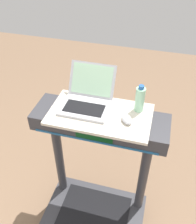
# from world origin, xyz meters

# --- Properties ---
(desk_board) EXTENTS (0.66, 0.38, 0.02)m
(desk_board) POSITION_xyz_m (0.00, 0.70, 1.08)
(desk_board) COLOR beige
(desk_board) RESTS_ON treadmill_base
(laptop) EXTENTS (0.32, 0.35, 0.22)m
(laptop) POSITION_xyz_m (-0.11, 0.77, 1.13)
(laptop) COLOR #B7B7BC
(laptop) RESTS_ON desk_board
(computer_mouse) EXTENTS (0.10, 0.12, 0.03)m
(computer_mouse) POSITION_xyz_m (0.18, 0.67, 1.11)
(computer_mouse) COLOR #B2B2B7
(computer_mouse) RESTS_ON desk_board
(water_bottle) EXTENTS (0.06, 0.06, 0.19)m
(water_bottle) POSITION_xyz_m (0.23, 0.80, 1.18)
(water_bottle) COLOR #9EDBB2
(water_bottle) RESTS_ON desk_board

